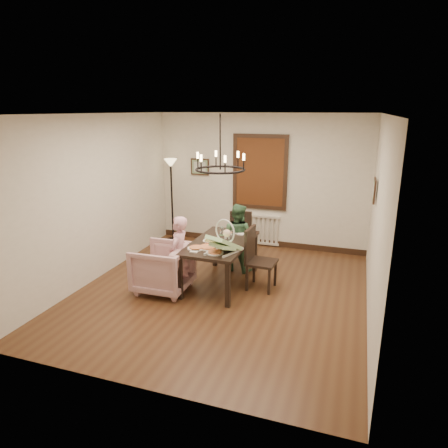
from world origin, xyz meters
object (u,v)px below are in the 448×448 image
Objects in this scene: armchair at (163,268)px; seated_man at (237,243)px; dining_table at (220,247)px; drinking_glass at (229,240)px; chair_far at (239,238)px; baby_bouncer at (224,241)px; floor_lamp at (172,202)px; elderly_woman at (179,261)px; chair_right at (262,259)px.

seated_man is (0.89, 1.23, 0.13)m from armchair.
drinking_glass is at bearing -22.39° from dining_table.
drinking_glass is at bearing -92.37° from chair_far.
floor_lamp is at bearing 151.79° from baby_bouncer.
armchair is at bearing -155.17° from baby_bouncer.
baby_bouncer is at bearing 90.85° from elderly_woman.
seated_man is 1.24m from baby_bouncer.
chair_right reaches higher than drinking_glass.
seated_man is at bearing 47.44° from chair_right.
seated_man reaches higher than armchair.
floor_lamp reaches higher than armchair.
dining_table is 1.57× the size of chair_right.
seated_man is (0.08, 0.69, -0.15)m from dining_table.
dining_table is 0.90× the size of floor_lamp.
baby_bouncer reaches higher than chair_far.
baby_bouncer reaches higher than drinking_glass.
chair_right is 1.91× the size of baby_bouncer.
chair_far is at bearing 90.82° from dining_table.
chair_right is 0.58× the size of floor_lamp.
armchair is at bearing -126.81° from chair_far.
dining_table is 1.01m from armchair.
chair_far reaches higher than drinking_glass.
chair_far is 1.24m from chair_right.
chair_right is at bearing 68.80° from baby_bouncer.
chair_far is 0.94× the size of chair_right.
floor_lamp is (-1.79, 1.87, 0.23)m from dining_table.
dining_table is at bearing 131.76° from elderly_woman.
chair_far is at bearing 159.40° from elderly_woman.
chair_far is 0.92× the size of elderly_woman.
chair_far is 2.00m from floor_lamp.
elderly_woman reaches higher than seated_man.
baby_bouncer is 4.31× the size of drinking_glass.
chair_right is (0.70, 0.05, -0.15)m from dining_table.
baby_bouncer is at bearing -82.03° from drinking_glass.
drinking_glass is at bearing 106.89° from chair_right.
armchair is 0.82× the size of elderly_woman.
chair_right is 0.99× the size of elderly_woman.
chair_right is 0.82m from baby_bouncer.
chair_right is 1.62m from armchair.
seated_man is at bearing 117.87° from baby_bouncer.
floor_lamp is at bearing -159.10° from armchair.
baby_bouncer is at bearing -63.64° from dining_table.
chair_far is at bearing -67.44° from seated_man.
armchair is 6.81× the size of drinking_glass.
chair_right is at bearing 110.10° from armchair.
armchair is 2.65m from floor_lamp.
elderly_woman is 0.85m from baby_bouncer.
drinking_glass is at bearing 119.08° from baby_bouncer.
floor_lamp is (-1.26, 2.37, 0.37)m from elderly_woman.
drinking_glass is (-0.06, 0.40, -0.11)m from baby_bouncer.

